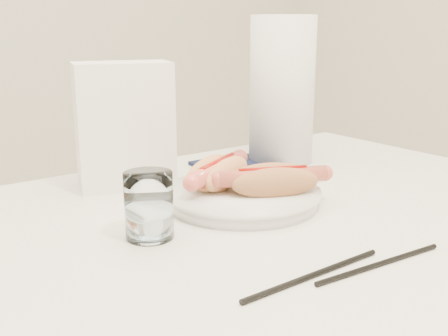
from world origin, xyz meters
TOP-DOWN VIEW (x-y plane):
  - table at (0.00, 0.00)m, footprint 1.20×0.80m
  - plate at (0.07, 0.07)m, footprint 0.31×0.31m
  - hotdog_left at (0.05, 0.12)m, footprint 0.17×0.13m
  - hotdog_right at (0.09, 0.04)m, footprint 0.16×0.12m
  - water_glass at (-0.12, 0.04)m, footprint 0.06×0.06m
  - chopstick_near at (-0.03, -0.17)m, footprint 0.21×0.01m
  - chopstick_far at (0.05, -0.20)m, footprint 0.19×0.02m
  - napkin_box at (-0.03, 0.27)m, footprint 0.18×0.13m
  - navy_napkin at (0.20, 0.26)m, footprint 0.14×0.14m
  - paper_towel_roll at (0.30, 0.24)m, footprint 0.14×0.14m

SIDE VIEW (x-z plane):
  - table at x=0.00m, z-range 0.32..1.07m
  - chopstick_far at x=0.05m, z-range 0.75..0.76m
  - chopstick_near at x=-0.03m, z-range 0.75..0.76m
  - navy_napkin at x=0.20m, z-range 0.75..0.76m
  - plate at x=0.07m, z-range 0.75..0.77m
  - hotdog_right at x=0.09m, z-range 0.77..0.81m
  - hotdog_left at x=0.05m, z-range 0.77..0.82m
  - water_glass at x=-0.12m, z-range 0.75..0.84m
  - napkin_box at x=-0.03m, z-range 0.75..0.96m
  - paper_towel_roll at x=0.30m, z-range 0.75..1.04m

